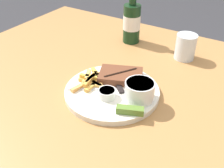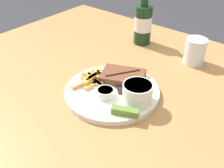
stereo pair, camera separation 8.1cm
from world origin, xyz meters
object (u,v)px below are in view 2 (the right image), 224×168
(fork_utensil, at_px, (87,87))
(beer_bottle, at_px, (143,22))
(pickle_spear, at_px, (125,112))
(knife_utensil, at_px, (117,82))
(drinking_glass, at_px, (195,51))
(steak_portion, at_px, (123,76))
(dipping_sauce_cup, at_px, (105,93))
(coleslaw_cup, at_px, (137,93))
(dinner_plate, at_px, (112,92))

(fork_utensil, bearing_deg, beer_bottle, 67.21)
(pickle_spear, relative_size, fork_utensil, 0.66)
(knife_utensil, bearing_deg, drinking_glass, -70.39)
(fork_utensil, bearing_deg, pickle_spear, -41.50)
(steak_portion, bearing_deg, pickle_spear, -50.83)
(fork_utensil, bearing_deg, dipping_sauce_cup, -32.15)
(fork_utensil, xyz_separation_m, drinking_glass, (0.18, 0.39, 0.03))
(coleslaw_cup, height_order, pickle_spear, coleslaw_cup)
(dipping_sauce_cup, xyz_separation_m, fork_utensil, (-0.07, -0.00, -0.01))
(coleslaw_cup, xyz_separation_m, dipping_sauce_cup, (-0.09, -0.04, -0.02))
(coleslaw_cup, relative_size, beer_bottle, 0.34)
(fork_utensil, relative_size, knife_utensil, 0.89)
(fork_utensil, distance_m, beer_bottle, 0.42)
(steak_portion, bearing_deg, coleslaw_cup, -34.29)
(coleslaw_cup, distance_m, drinking_glass, 0.35)
(steak_portion, height_order, drinking_glass, drinking_glass)
(dinner_plate, distance_m, pickle_spear, 0.12)
(coleslaw_cup, bearing_deg, drinking_glass, 87.06)
(dinner_plate, bearing_deg, dipping_sauce_cup, -78.19)
(steak_portion, relative_size, drinking_glass, 1.71)
(dinner_plate, xyz_separation_m, knife_utensil, (-0.01, 0.04, 0.01))
(dipping_sauce_cup, xyz_separation_m, drinking_glass, (0.10, 0.39, 0.02))
(dinner_plate, relative_size, fork_utensil, 2.48)
(pickle_spear, xyz_separation_m, drinking_glass, (0.01, 0.42, 0.02))
(fork_utensil, height_order, drinking_glass, drinking_glass)
(dinner_plate, height_order, pickle_spear, pickle_spear)
(pickle_spear, height_order, beer_bottle, beer_bottle)
(coleslaw_cup, bearing_deg, beer_bottle, 121.48)
(dinner_plate, height_order, drinking_glass, drinking_glass)
(coleslaw_cup, relative_size, knife_utensil, 0.65)
(beer_bottle, height_order, drinking_glass, beer_bottle)
(beer_bottle, bearing_deg, dinner_plate, -70.04)
(dinner_plate, xyz_separation_m, pickle_spear, (0.10, -0.07, 0.02))
(knife_utensil, height_order, beer_bottle, beer_bottle)
(steak_portion, relative_size, beer_bottle, 0.64)
(dipping_sauce_cup, xyz_separation_m, pickle_spear, (0.09, -0.03, -0.00))
(fork_utensil, distance_m, drinking_glass, 0.43)
(knife_utensil, bearing_deg, fork_utensil, 96.65)
(steak_portion, xyz_separation_m, pickle_spear, (0.11, -0.13, -0.00))
(dipping_sauce_cup, bearing_deg, drinking_glass, 75.02)
(steak_portion, bearing_deg, fork_utensil, -118.83)
(pickle_spear, distance_m, drinking_glass, 0.42)
(steak_portion, relative_size, dipping_sauce_cup, 3.13)
(fork_utensil, distance_m, knife_utensil, 0.10)
(dinner_plate, distance_m, fork_utensil, 0.08)
(coleslaw_cup, relative_size, drinking_glass, 0.90)
(steak_portion, height_order, pickle_spear, steak_portion)
(dipping_sauce_cup, xyz_separation_m, beer_bottle, (-0.14, 0.41, 0.06))
(steak_portion, distance_m, fork_utensil, 0.12)
(dipping_sauce_cup, distance_m, knife_utensil, 0.08)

